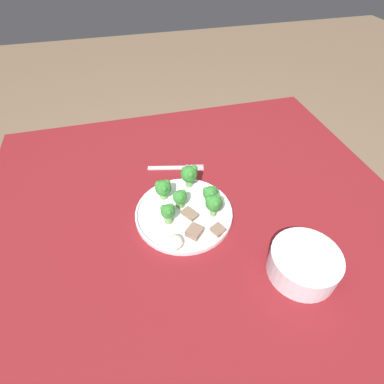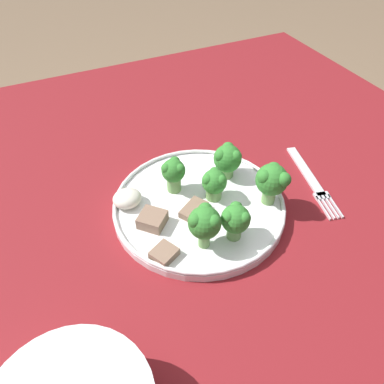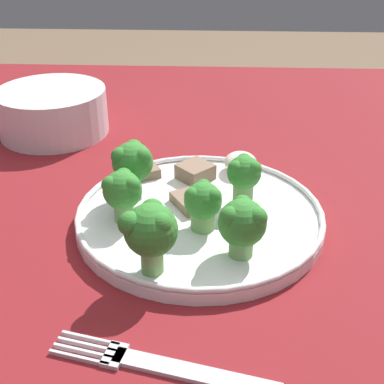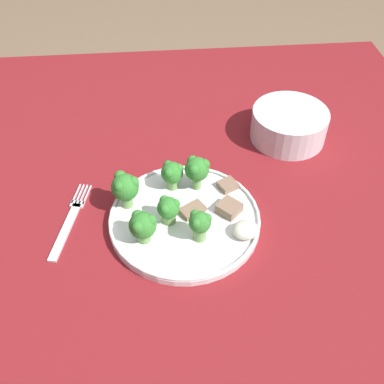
% 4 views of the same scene
% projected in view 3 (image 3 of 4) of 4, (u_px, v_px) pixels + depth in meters
% --- Properties ---
extents(table, '(1.10, 1.14, 0.73)m').
position_uv_depth(table, '(166.00, 282.00, 0.62)').
color(table, maroon).
rests_on(table, ground_plane).
extents(dinner_plate, '(0.26, 0.26, 0.02)m').
position_uv_depth(dinner_plate, '(200.00, 216.00, 0.56)').
color(dinner_plate, white).
rests_on(dinner_plate, table).
extents(fork, '(0.06, 0.17, 0.00)m').
position_uv_depth(fork, '(165.00, 367.00, 0.39)').
color(fork, silver).
rests_on(fork, table).
extents(cream_bowl, '(0.15, 0.15, 0.06)m').
position_uv_depth(cream_bowl, '(53.00, 113.00, 0.75)').
color(cream_bowl, silver).
rests_on(cream_bowl, table).
extents(broccoli_floret_near_rim_left, '(0.04, 0.04, 0.06)m').
position_uv_depth(broccoli_floret_near_rim_left, '(244.00, 175.00, 0.55)').
color(broccoli_floret_near_rim_left, '#709E56').
rests_on(broccoli_floret_near_rim_left, dinner_plate).
extents(broccoli_floret_center_left, '(0.04, 0.04, 0.05)m').
position_uv_depth(broccoli_floret_center_left, '(203.00, 202.00, 0.52)').
color(broccoli_floret_center_left, '#709E56').
rests_on(broccoli_floret_center_left, dinner_plate).
extents(broccoli_floret_back_left, '(0.04, 0.04, 0.06)m').
position_uv_depth(broccoli_floret_back_left, '(122.00, 191.00, 0.53)').
color(broccoli_floret_back_left, '#709E56').
rests_on(broccoli_floret_back_left, dinner_plate).
extents(broccoli_floret_front_left, '(0.05, 0.05, 0.07)m').
position_uv_depth(broccoli_floret_front_left, '(146.00, 230.00, 0.45)').
color(broccoli_floret_front_left, '#709E56').
rests_on(broccoli_floret_front_left, dinner_plate).
extents(broccoli_floret_center_back, '(0.05, 0.04, 0.06)m').
position_uv_depth(broccoli_floret_center_back, '(242.00, 223.00, 0.48)').
color(broccoli_floret_center_back, '#709E56').
rests_on(broccoli_floret_center_back, dinner_plate).
extents(broccoli_floret_mid_cluster, '(0.04, 0.04, 0.07)m').
position_uv_depth(broccoli_floret_mid_cluster, '(133.00, 162.00, 0.56)').
color(broccoli_floret_mid_cluster, '#709E56').
rests_on(broccoli_floret_mid_cluster, dinner_plate).
extents(meat_slice_front_slice, '(0.05, 0.05, 0.02)m').
position_uv_depth(meat_slice_front_slice, '(195.00, 172.00, 0.62)').
color(meat_slice_front_slice, '#846651').
rests_on(meat_slice_front_slice, dinner_plate).
extents(meat_slice_middle_slice, '(0.04, 0.04, 0.01)m').
position_uv_depth(meat_slice_middle_slice, '(145.00, 171.00, 0.63)').
color(meat_slice_middle_slice, '#846651').
rests_on(meat_slice_middle_slice, dinner_plate).
extents(meat_slice_rear_slice, '(0.05, 0.04, 0.01)m').
position_uv_depth(meat_slice_rear_slice, '(189.00, 202.00, 0.57)').
color(meat_slice_rear_slice, '#846651').
rests_on(meat_slice_rear_slice, dinner_plate).
extents(sauce_dollop, '(0.04, 0.04, 0.02)m').
position_uv_depth(sauce_dollop, '(240.00, 163.00, 0.63)').
color(sauce_dollop, silver).
rests_on(sauce_dollop, dinner_plate).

